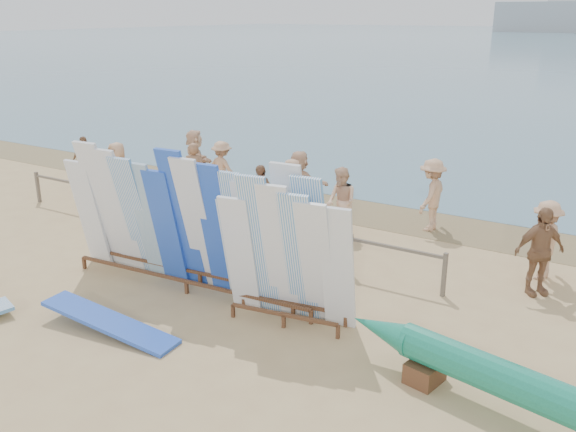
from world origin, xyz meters
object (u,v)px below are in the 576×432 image
Objects in this scene: beach_chair_left at (235,222)px; beachgoer_10 at (539,251)px; stroller at (283,229)px; beachgoer_3 at (222,169)px; beachgoer_8 at (341,202)px; flat_board_d at (110,331)px; beachgoer_0 at (119,174)px; beachgoer_1 at (194,173)px; outrigger_canoe at (535,395)px; beach_chair_right at (265,222)px; main_surfboard_rack at (191,228)px; beachgoer_9 at (431,195)px; beachgoer_11 at (195,159)px; vendor_table at (287,285)px; beachgoer_extra_0 at (545,240)px; beachgoer_5 at (299,183)px; side_surfboard_rack at (288,258)px; beachgoer_extra_1 at (86,160)px; beachgoer_4 at (261,195)px; beachgoer_6 at (292,191)px.

beachgoer_10 is (7.18, 0.09, 0.66)m from beach_chair_left.
beachgoer_3 reaches higher than stroller.
flat_board_d is at bearing -63.66° from beachgoer_8.
beachgoer_0 is 1.09× the size of beachgoer_3.
flat_board_d is 7.55m from beachgoer_1.
beachgoer_3 is (-10.09, 6.67, 0.29)m from outrigger_canoe.
beachgoer_3 is at bearing 138.43° from stroller.
beach_chair_right is 0.49× the size of beachgoer_3.
main_surfboard_rack reaches higher than beachgoer_8.
beachgoer_0 reaches higher than flat_board_d.
main_surfboard_rack reaches higher than beachgoer_9.
beachgoer_11 is at bearing 81.12° from beachgoer_0.
beachgoer_0 is at bearing 176.79° from beach_chair_left.
beachgoer_0 is at bearing 169.49° from stroller.
beachgoer_1 is 1.08× the size of beachgoer_3.
beachgoer_10 is at bearing -18.70° from beach_chair_right.
main_surfboard_rack is 4.50m from beachgoer_8.
vendor_table is at bearing -9.24° from beachgoer_9.
vendor_table reaches higher than outrigger_canoe.
beachgoer_extra_0 is (10.54, -1.67, -0.09)m from beachgoer_11.
beachgoer_11 reaches higher than beachgoer_0.
beachgoer_extra_0 is (6.40, -1.00, -0.06)m from beachgoer_5.
beachgoer_8 is at bearing 71.72° from main_surfboard_rack.
stroller is 0.61× the size of beachgoer_5.
beachgoer_extra_1 is (-10.29, 4.57, -0.45)m from side_surfboard_rack.
main_surfboard_rack reaches higher than side_surfboard_rack.
outrigger_canoe is 7.44m from stroller.
beachgoer_4 reaches higher than stroller.
beachgoer_1 is 9.51m from beachgoer_extra_0.
beachgoer_0 reaches higher than beachgoer_3.
side_surfboard_rack is 1.20m from vendor_table.
beachgoer_3 is at bearing 20.57° from flat_board_d.
side_surfboard_rack is at bearing -179.29° from outrigger_canoe.
beach_chair_right is 6.56m from beachgoer_10.
beachgoer_5 is 1.00× the size of beachgoer_1.
beachgoer_8 is 1.86m from beachgoer_5.
beachgoer_0 is (-7.33, 2.85, 0.57)m from vendor_table.
beachgoer_extra_1 is at bearing 168.67° from beach_chair_left.
beachgoer_1 is 3.25m from beachgoer_6.
side_surfboard_rack is 4.90m from beach_chair_right.
side_surfboard_rack is 1.60× the size of beachgoer_8.
beachgoer_1 reaches higher than beachgoer_4.
beachgoer_extra_0 is (-0.03, 0.85, -0.05)m from beachgoer_10.
beachgoer_3 is at bearing 145.00° from beachgoer_6.
outrigger_canoe is 7.86m from beachgoer_9.
beach_chair_right is (0.67, 0.36, 0.01)m from beach_chair_left.
outrigger_canoe is 4.46m from beachgoer_10.
beachgoer_11 is at bearing 27.04° from flat_board_d.
beachgoer_1 is at bearing -83.19° from beachgoer_extra_0.
beachgoer_8 is at bearing 23.07° from beach_chair_left.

